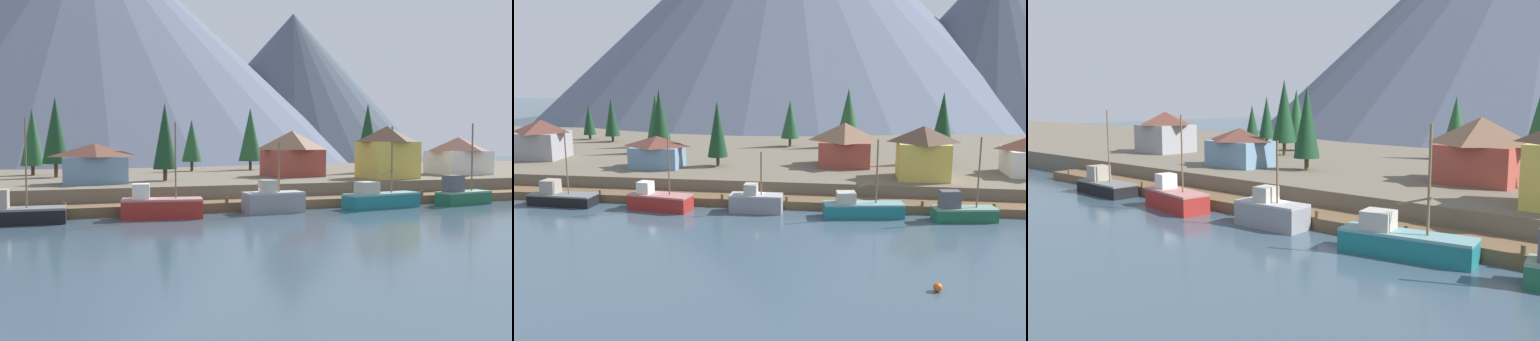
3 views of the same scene
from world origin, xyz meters
The scene contains 23 objects.
ground_plane centered at (0.00, 20.00, -0.50)m, with size 400.00×400.00×1.00m, color #384C5B.
dock centered at (0.00, 1.99, 0.50)m, with size 80.00×4.00×1.60m.
shoreline_bank centered at (0.00, 32.00, 1.25)m, with size 400.00×56.00×2.50m, color #665B4C.
mountain_west_peak centered at (-11.34, 133.21, 39.82)m, with size 172.43×172.43×79.64m, color slate.
mountain_central_peak centered at (57.39, 126.25, 26.10)m, with size 93.71×93.71×52.20m, color #475160.
fishing_boat_black centered at (-24.21, -1.78, 0.98)m, with size 8.35×3.29×9.44m.
fishing_boat_red centered at (-11.29, -2.13, 1.11)m, with size 7.96×3.99×9.17m.
fishing_boat_grey centered at (0.49, -1.48, 1.23)m, with size 6.26×2.70×7.25m.
fishing_boat_teal centered at (12.90, -2.05, 1.06)m, with size 9.36×3.75×9.02m.
fishing_boat_green centered at (24.00, -1.92, 1.15)m, with size 7.20×3.46×9.50m.
house_yellow centered at (20.97, 9.18, 6.06)m, with size 6.82×6.26×6.96m.
house_grey centered at (-37.75, 16.95, 5.68)m, with size 7.31×6.87×6.23m.
house_red centered at (10.67, 17.38, 5.79)m, with size 7.81×6.82×6.42m.
house_blue centered at (-16.52, 11.86, 4.87)m, with size 7.46×5.38×4.64m.
conifer_near_left centered at (25.28, 21.52, 8.60)m, with size 3.65×3.65×10.86m.
conifer_near_right centered at (11.05, 36.83, 8.65)m, with size 4.10×4.10×10.77m.
conifer_mid_left centered at (-41.12, 39.72, 6.54)m, with size 2.50×2.50×7.11m.
conifer_mid_right centered at (0.42, 35.84, 7.55)m, with size 3.33×3.33×8.56m.
conifer_back_left centered at (-24.03, 31.99, 8.03)m, with size 3.40×3.40×9.73m.
conifer_back_right centered at (-35.01, 37.09, 7.40)m, with size 2.86×2.86×8.67m.
conifer_centre centered at (-20.83, 25.26, 8.90)m, with size 3.56×3.56×10.97m.
conifer_far_left centered at (-7.94, 14.04, 8.03)m, with size 3.01×3.01×9.66m.
channel_buoy centered at (18.34, -22.38, 0.35)m, with size 0.70×0.70×0.70m, color #E04C19.
Camera 2 is at (11.27, -62.53, 16.92)m, focal length 37.61 mm.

